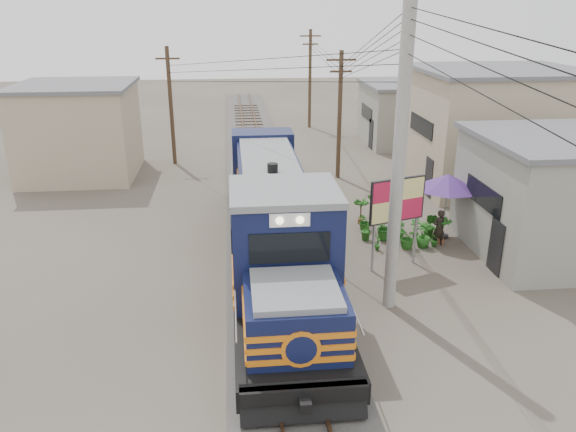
{
  "coord_description": "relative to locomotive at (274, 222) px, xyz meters",
  "views": [
    {
      "loc": [
        -1.43,
        -16.3,
        9.28
      ],
      "look_at": [
        0.46,
        2.29,
        2.2
      ],
      "focal_mm": 35.0,
      "sensor_mm": 36.0,
      "label": 1
    }
  ],
  "objects": [
    {
      "name": "track",
      "position": [
        0.0,
        7.32,
        -1.58
      ],
      "size": [
        1.15,
        70.0,
        0.12
      ],
      "color": "#51331E",
      "rests_on": "ground"
    },
    {
      "name": "shophouse_left",
      "position": [
        -10.0,
        13.32,
        0.77
      ],
      "size": [
        6.3,
        6.3,
        5.2
      ],
      "color": "tan",
      "rests_on": "ground"
    },
    {
      "name": "wooden_pole_left",
      "position": [
        -5.0,
        15.32,
        1.84
      ],
      "size": [
        1.6,
        0.24,
        7.0
      ],
      "color": "#4C3826",
      "rests_on": "ground"
    },
    {
      "name": "wooden_pole_far",
      "position": [
        4.8,
        25.32,
        2.09
      ],
      "size": [
        1.6,
        0.24,
        7.5
      ],
      "color": "#4C3826",
      "rests_on": "ground"
    },
    {
      "name": "billboard",
      "position": [
        4.43,
        -0.38,
        0.73
      ],
      "size": [
        2.18,
        0.81,
        3.48
      ],
      "rotation": [
        0.0,
        0.0,
        0.32
      ],
      "color": "#99999E",
      "rests_on": "ground"
    },
    {
      "name": "locomotive",
      "position": [
        0.0,
        0.0,
        0.0
      ],
      "size": [
        3.16,
        17.2,
        4.26
      ],
      "color": "black",
      "rests_on": "ground"
    },
    {
      "name": "ground",
      "position": [
        0.0,
        -2.68,
        -1.84
      ],
      "size": [
        120.0,
        120.0,
        0.0
      ],
      "primitive_type": "plane",
      "color": "#473F35",
      "rests_on": "ground"
    },
    {
      "name": "utility_pole_main",
      "position": [
        3.5,
        -3.18,
        3.16
      ],
      "size": [
        0.4,
        0.4,
        10.0
      ],
      "color": "#9E9B93",
      "rests_on": "ground"
    },
    {
      "name": "shophouse_mid",
      "position": [
        12.5,
        9.32,
        1.27
      ],
      "size": [
        8.4,
        7.35,
        6.2
      ],
      "color": "tan",
      "rests_on": "ground"
    },
    {
      "name": "wooden_pole_mid",
      "position": [
        4.5,
        11.32,
        1.84
      ],
      "size": [
        1.6,
        0.24,
        7.0
      ],
      "color": "#4C3826",
      "rests_on": "ground"
    },
    {
      "name": "plant_nursery",
      "position": [
        5.27,
        2.01,
        -1.35
      ],
      "size": [
        3.44,
        2.99,
        1.12
      ],
      "color": "#235F1B",
      "rests_on": "ground"
    },
    {
      "name": "vendor",
      "position": [
        6.8,
        1.4,
        -1.07
      ],
      "size": [
        0.63,
        0.5,
        1.54
      ],
      "primitive_type": "imported",
      "rotation": [
        0.0,
        0.0,
        3.39
      ],
      "color": "black",
      "rests_on": "ground"
    },
    {
      "name": "market_umbrella",
      "position": [
        7.32,
        2.22,
        0.61
      ],
      "size": [
        3.14,
        3.14,
        2.78
      ],
      "rotation": [
        0.0,
        0.0,
        -0.3
      ],
      "color": "black",
      "rests_on": "ground"
    },
    {
      "name": "ballast",
      "position": [
        0.0,
        7.32,
        -1.76
      ],
      "size": [
        3.6,
        70.0,
        0.16
      ],
      "primitive_type": "cube",
      "color": "#595651",
      "rests_on": "ground"
    },
    {
      "name": "shophouse_back",
      "position": [
        11.0,
        19.32,
        0.27
      ],
      "size": [
        6.3,
        6.3,
        4.2
      ],
      "color": "gray",
      "rests_on": "ground"
    },
    {
      "name": "power_lines",
      "position": [
        -0.14,
        5.82,
        5.73
      ],
      "size": [
        9.65,
        19.0,
        3.3
      ],
      "color": "black",
      "rests_on": "ground"
    },
    {
      "name": "shophouse_front",
      "position": [
        11.5,
        0.32,
        0.52
      ],
      "size": [
        7.35,
        6.3,
        4.7
      ],
      "color": "gray",
      "rests_on": "ground"
    }
  ]
}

